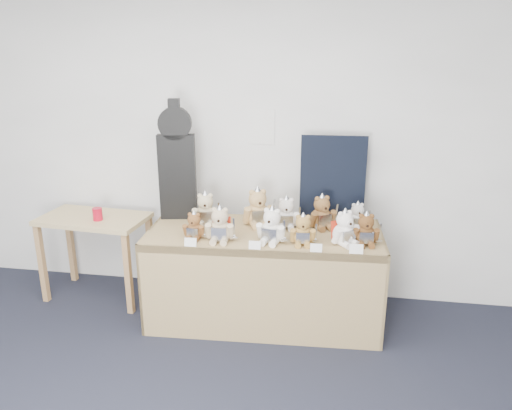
% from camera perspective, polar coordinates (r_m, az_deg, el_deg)
% --- Properties ---
extents(room_shell, '(6.00, 6.00, 6.00)m').
position_cam_1_polar(room_shell, '(4.31, 0.72, 8.92)').
color(room_shell, silver).
rests_on(room_shell, floor).
extents(display_table, '(1.90, 0.87, 0.78)m').
position_cam_1_polar(display_table, '(3.98, 0.85, -5.67)').
color(display_table, '#9C854F').
rests_on(display_table, floor).
extents(side_table, '(0.96, 0.59, 0.76)m').
position_cam_1_polar(side_table, '(4.63, -17.96, -2.76)').
color(side_table, tan).
rests_on(side_table, floor).
extents(guitar_case, '(0.32, 0.15, 1.01)m').
position_cam_1_polar(guitar_case, '(4.21, -9.05, 4.92)').
color(guitar_case, black).
rests_on(guitar_case, display_table).
extents(navy_board, '(0.54, 0.04, 0.72)m').
position_cam_1_polar(navy_board, '(4.20, 8.76, 3.01)').
color(navy_board, black).
rests_on(navy_board, display_table).
extents(red_cup, '(0.08, 0.08, 0.11)m').
position_cam_1_polar(red_cup, '(4.47, -17.66, -1.00)').
color(red_cup, '#B50C23').
rests_on(red_cup, side_table).
extents(teddy_front_far_left, '(0.19, 0.16, 0.24)m').
position_cam_1_polar(teddy_front_far_left, '(3.84, -7.08, -2.48)').
color(teddy_front_far_left, brown).
rests_on(teddy_front_far_left, display_table).
extents(teddy_front_left, '(0.25, 0.21, 0.30)m').
position_cam_1_polar(teddy_front_left, '(3.77, -4.13, -2.39)').
color(teddy_front_left, tan).
rests_on(teddy_front_left, display_table).
extents(teddy_front_centre, '(0.25, 0.22, 0.31)m').
position_cam_1_polar(teddy_front_centre, '(3.73, 1.80, -2.51)').
color(teddy_front_centre, white).
rests_on(teddy_front_centre, display_table).
extents(teddy_front_right, '(0.22, 0.18, 0.26)m').
position_cam_1_polar(teddy_front_right, '(3.72, 5.38, -2.95)').
color(teddy_front_right, '#A37A3E').
rests_on(teddy_front_right, display_table).
extents(teddy_front_far_right, '(0.24, 0.24, 0.30)m').
position_cam_1_polar(teddy_front_far_right, '(3.76, 10.11, -2.72)').
color(teddy_front_far_right, white).
rests_on(teddy_front_far_right, display_table).
extents(teddy_front_end, '(0.23, 0.19, 0.27)m').
position_cam_1_polar(teddy_front_end, '(3.79, 12.44, -2.86)').
color(teddy_front_end, brown).
rests_on(teddy_front_end, display_table).
extents(teddy_back_left, '(0.25, 0.22, 0.30)m').
position_cam_1_polar(teddy_back_left, '(4.12, -5.79, -0.61)').
color(teddy_back_left, beige).
rests_on(teddy_back_left, display_table).
extents(teddy_back_centre_left, '(0.29, 0.27, 0.35)m').
position_cam_1_polar(teddy_back_centre_left, '(4.08, 0.21, -0.43)').
color(teddy_back_centre_left, tan).
rests_on(teddy_back_centre_left, display_table).
extents(teddy_back_centre_right, '(0.24, 0.20, 0.29)m').
position_cam_1_polar(teddy_back_centre_right, '(4.03, 3.47, -1.06)').
color(teddy_back_centre_right, white).
rests_on(teddy_back_centre_right, display_table).
extents(teddy_back_right, '(0.26, 0.25, 0.31)m').
position_cam_1_polar(teddy_back_right, '(4.06, 7.55, -0.95)').
color(teddy_back_right, brown).
rests_on(teddy_back_right, display_table).
extents(teddy_back_end, '(0.20, 0.18, 0.24)m').
position_cam_1_polar(teddy_back_end, '(4.11, 11.51, -1.33)').
color(teddy_back_end, silver).
rests_on(teddy_back_end, display_table).
extents(entry_card_a, '(0.09, 0.02, 0.06)m').
position_cam_1_polar(entry_card_a, '(3.71, -7.51, -4.24)').
color(entry_card_a, white).
rests_on(entry_card_a, display_table).
extents(entry_card_b, '(0.09, 0.02, 0.06)m').
position_cam_1_polar(entry_card_b, '(3.63, -0.15, -4.61)').
color(entry_card_b, white).
rests_on(entry_card_b, display_table).
extents(entry_card_c, '(0.09, 0.02, 0.06)m').
position_cam_1_polar(entry_card_c, '(3.61, 6.89, -4.89)').
color(entry_card_c, white).
rests_on(entry_card_c, display_table).
extents(entry_card_d, '(0.10, 0.03, 0.07)m').
position_cam_1_polar(entry_card_d, '(3.63, 11.39, -4.95)').
color(entry_card_d, white).
rests_on(entry_card_d, display_table).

